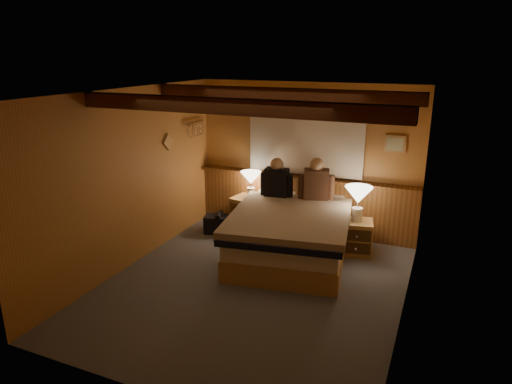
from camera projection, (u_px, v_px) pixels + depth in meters
The scene contains 19 objects.
floor at pixel (254, 285), 5.78m from camera, with size 4.20×4.20×0.00m, color #565A66.
ceiling at pixel (253, 93), 5.07m from camera, with size 4.20×4.20×0.00m, color gold.
wall_back at pixel (306, 159), 7.27m from camera, with size 3.60×3.60×0.00m, color #CB8348.
wall_left at pixel (130, 179), 6.11m from camera, with size 4.20×4.20×0.00m, color #CB8348.
wall_right at pixel (412, 216), 4.75m from camera, with size 4.20×4.20×0.00m, color #CB8348.
wall_front at pixel (146, 269), 3.58m from camera, with size 3.60×3.60×0.00m, color #CB8348.
wainscot at pixel (303, 202), 7.42m from camera, with size 3.60×0.23×0.94m.
curtain_window at pixel (305, 140), 7.11m from camera, with size 2.18×0.09×1.11m.
ceiling_beams at pixel (258, 100), 5.23m from camera, with size 3.60×1.65×0.16m.
coat_rail at pixel (195, 128), 7.32m from camera, with size 0.05×0.55×0.24m.
framed_print at pixel (395, 144), 6.64m from camera, with size 0.30×0.04×0.25m.
bed at pixel (291, 234), 6.45m from camera, with size 1.87×2.28×0.70m.
nightstand_left at pixel (249, 213), 7.56m from camera, with size 0.57×0.53×0.55m.
nightstand_right at pixel (356, 237), 6.66m from camera, with size 0.52×0.49×0.49m.
lamp_left at pixel (251, 179), 7.39m from camera, with size 0.33×0.33×0.44m.
lamp_right at pixel (358, 197), 6.49m from camera, with size 0.39×0.39×0.51m.
person_left at pixel (277, 180), 7.00m from camera, with size 0.51×0.24×0.63m.
person_right at pixel (316, 182), 6.84m from camera, with size 0.53×0.31×0.66m.
duffel_bag at pixel (219, 224), 7.44m from camera, with size 0.54×0.41×0.34m.
Camera 1 is at (2.08, -4.74, 2.83)m, focal length 32.00 mm.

